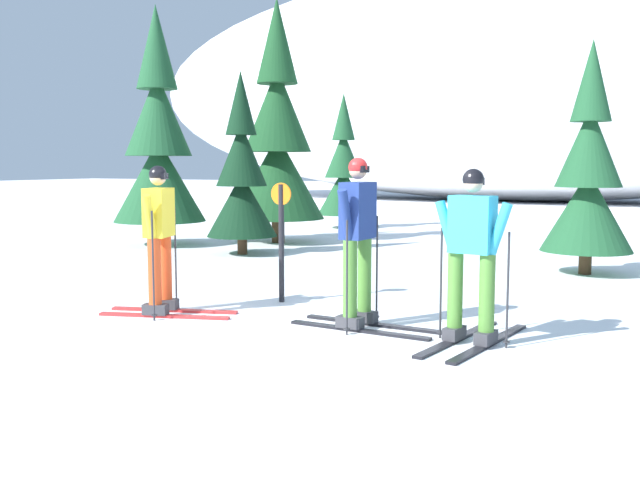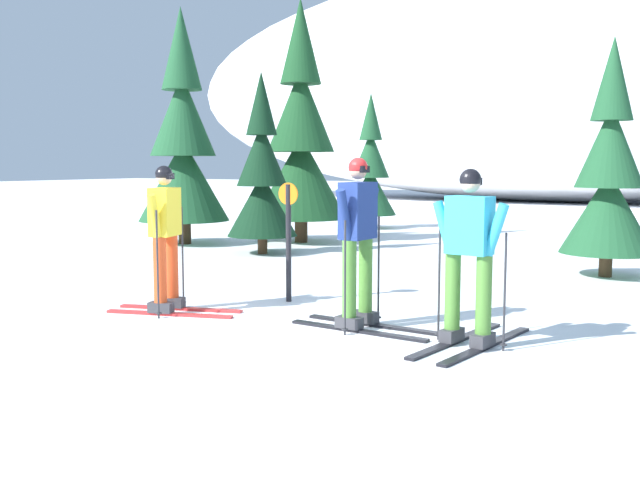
% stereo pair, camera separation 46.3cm
% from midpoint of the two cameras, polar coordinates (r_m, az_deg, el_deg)
% --- Properties ---
extents(ground_plane, '(120.00, 120.00, 0.00)m').
position_cam_midpoint_polar(ground_plane, '(7.25, -5.78, -8.00)').
color(ground_plane, white).
extents(skier_navy_jacket, '(1.64, 0.80, 1.82)m').
position_cam_midpoint_polar(skier_navy_jacket, '(7.66, 1.32, 0.12)').
color(skier_navy_jacket, black).
rests_on(skier_navy_jacket, ground).
extents(skier_yellow_jacket, '(1.61, 0.85, 1.74)m').
position_cam_midpoint_polar(skier_yellow_jacket, '(8.61, -14.05, 0.23)').
color(skier_yellow_jacket, red).
rests_on(skier_yellow_jacket, ground).
extents(skier_cyan_jacket, '(0.80, 1.84, 1.71)m').
position_cam_midpoint_polar(skier_cyan_jacket, '(7.07, 10.11, -1.10)').
color(skier_cyan_jacket, black).
rests_on(skier_cyan_jacket, ground).
extents(pine_tree_far_left, '(1.97, 1.97, 5.11)m').
position_cam_midpoint_polar(pine_tree_far_left, '(16.04, -13.47, 7.25)').
color(pine_tree_far_left, '#47301E').
rests_on(pine_tree_far_left, ground).
extents(pine_tree_left, '(1.42, 1.42, 3.67)m').
position_cam_midpoint_polar(pine_tree_left, '(19.72, 1.19, 5.40)').
color(pine_tree_left, '#47301E').
rests_on(pine_tree_left, ground).
extents(pine_tree_center_left, '(2.07, 2.07, 5.36)m').
position_cam_midpoint_polar(pine_tree_center_left, '(16.11, -4.21, 7.75)').
color(pine_tree_center_left, '#47301E').
rests_on(pine_tree_center_left, ground).
extents(pine_tree_center_right, '(1.36, 1.36, 3.53)m').
position_cam_midpoint_polar(pine_tree_center_right, '(14.04, -7.16, 4.86)').
color(pine_tree_center_right, '#47301E').
rests_on(pine_tree_center_right, ground).
extents(pine_tree_right, '(1.43, 1.43, 3.69)m').
position_cam_midpoint_polar(pine_tree_right, '(12.07, 19.44, 4.70)').
color(pine_tree_right, '#47301E').
rests_on(pine_tree_right, ground).
extents(snow_ridge_background, '(39.39, 14.85, 11.20)m').
position_cam_midpoint_polar(snow_ridge_background, '(35.83, 15.21, 11.99)').
color(snow_ridge_background, white).
rests_on(snow_ridge_background, ground).
extents(trail_marker_post, '(0.28, 0.07, 1.52)m').
position_cam_midpoint_polar(trail_marker_post, '(9.14, -4.52, 0.40)').
color(trail_marker_post, black).
rests_on(trail_marker_post, ground).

